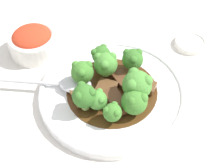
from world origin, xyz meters
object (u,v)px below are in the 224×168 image
main_plate (112,92)px  beef_strip_4 (116,102)px  beef_strip_2 (82,95)px  broccoli_floret_2 (137,85)px  broccoli_floret_0 (133,59)px  broccoli_floret_1 (97,100)px  broccoli_floret_8 (134,101)px  beef_strip_1 (124,80)px  broccoli_floret_7 (112,112)px  broccoli_floret_6 (82,72)px  beef_strip_3 (105,90)px  broccoli_floret_5 (84,96)px  serving_spoon (64,84)px  side_bowl_kimchi (33,41)px  broccoli_floret_4 (101,55)px  broccoli_floret_3 (106,64)px  beef_strip_0 (143,85)px  sauce_dish (190,43)px

main_plate → beef_strip_4: 0.04m
beef_strip_2 → broccoli_floret_2: bearing=-32.0°
broccoli_floret_0 → broccoli_floret_1: broccoli_floret_0 is taller
beef_strip_2 → broccoli_floret_8: bearing=-48.5°
beef_strip_1 → broccoli_floret_7: broccoli_floret_7 is taller
main_plate → broccoli_floret_6: bearing=133.5°
broccoli_floret_1 → beef_strip_3: bearing=41.8°
main_plate → broccoli_floret_6: broccoli_floret_6 is taller
broccoli_floret_5 → broccoli_floret_8: bearing=-33.9°
main_plate → broccoli_floret_2: (0.03, -0.04, 0.05)m
broccoli_floret_2 → beef_strip_1: bearing=86.2°
beef_strip_4 → broccoli_floret_8: (0.02, -0.03, 0.02)m
beef_strip_2 → serving_spoon: size_ratio=0.24×
broccoli_floret_2 → side_bowl_kimchi: bearing=115.4°
broccoli_floret_2 → broccoli_floret_5: 0.09m
beef_strip_2 → beef_strip_3: (0.04, -0.01, -0.00)m
beef_strip_4 → broccoli_floret_4: size_ratio=1.19×
broccoli_floret_2 → broccoli_floret_3: (-0.02, 0.08, -0.01)m
beef_strip_3 → side_bowl_kimchi: (-0.07, 0.19, 0.01)m
broccoli_floret_3 → broccoli_floret_0: bearing=-15.7°
beef_strip_0 → side_bowl_kimchi: (-0.14, 0.22, 0.00)m
broccoli_floret_5 → sauce_dish: 0.29m
main_plate → broccoli_floret_5: broccoli_floret_5 is taller
beef_strip_2 → beef_strip_3: size_ratio=0.79×
beef_strip_3 → serving_spoon: 0.08m
beef_strip_4 → broccoli_floret_5: bearing=158.3°
broccoli_floret_4 → broccoli_floret_7: 0.13m
serving_spoon → side_bowl_kimchi: 0.14m
beef_strip_1 → broccoli_floret_6: bearing=152.3°
beef_strip_0 → broccoli_floret_5: broccoli_floret_5 is taller
broccoli_floret_2 → beef_strip_0: bearing=32.8°
beef_strip_1 → broccoli_floret_6: size_ratio=1.19×
beef_strip_3 → broccoli_floret_5: 0.06m
broccoli_floret_1 → broccoli_floret_7: size_ratio=1.07×
broccoli_floret_0 → side_bowl_kimchi: broccoli_floret_0 is taller
broccoli_floret_5 → beef_strip_3: bearing=17.2°
broccoli_floret_6 → broccoli_floret_4: bearing=23.2°
beef_strip_4 → broccoli_floret_0: broccoli_floret_0 is taller
broccoli_floret_1 → broccoli_floret_8: 0.06m
broccoli_floret_5 → broccoli_floret_6: size_ratio=1.07×
main_plate → beef_strip_3: (-0.02, 0.00, 0.01)m
beef_strip_4 → broccoli_floret_1: broccoli_floret_1 is taller
broccoli_floret_4 → side_bowl_kimchi: broccoli_floret_4 is taller
broccoli_floret_2 → beef_strip_2: bearing=148.0°
broccoli_floret_5 → serving_spoon: size_ratio=0.27×
beef_strip_3 → broccoli_floret_2: bearing=-44.1°
main_plate → broccoli_floret_0: size_ratio=5.72×
beef_strip_1 → broccoli_floret_0: (0.03, 0.02, 0.02)m
broccoli_floret_2 → broccoli_floret_3: broccoli_floret_2 is taller
broccoli_floret_2 → broccoli_floret_7: broccoli_floret_2 is taller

